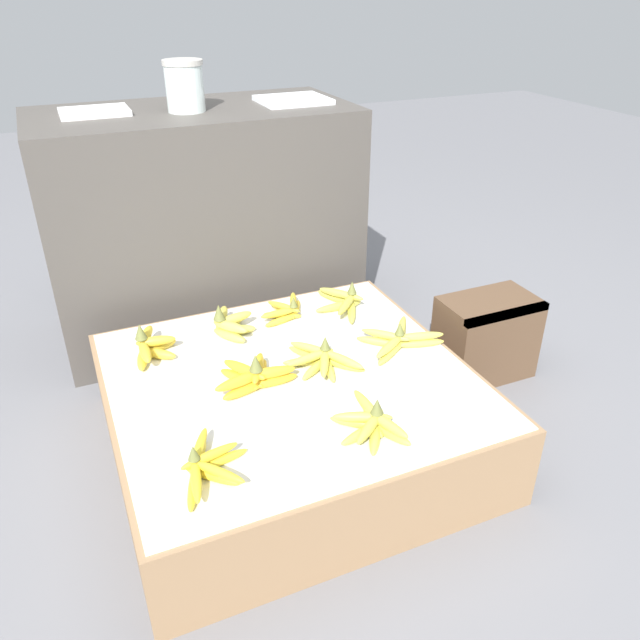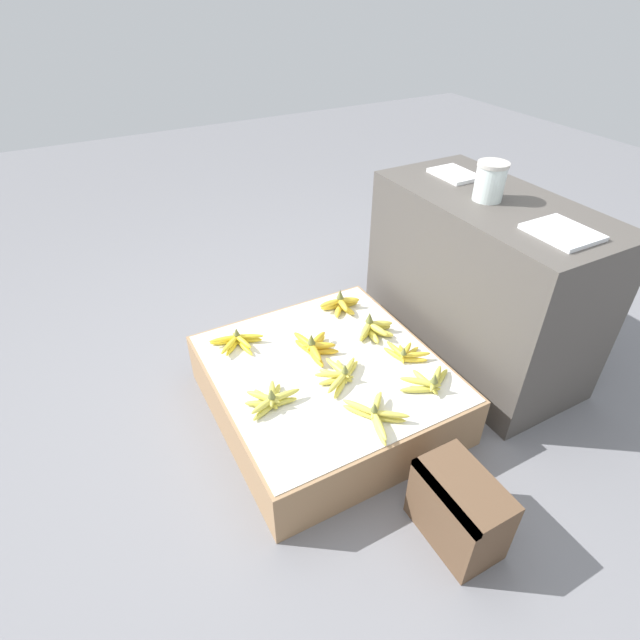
% 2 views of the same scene
% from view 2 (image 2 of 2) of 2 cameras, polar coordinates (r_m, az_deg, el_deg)
% --- Properties ---
extents(ground_plane, '(10.00, 10.00, 0.00)m').
position_cam_2_polar(ground_plane, '(2.38, 0.66, -9.98)').
color(ground_plane, slate).
extents(display_platform, '(1.01, 0.96, 0.26)m').
position_cam_2_polar(display_platform, '(2.29, 0.69, -7.74)').
color(display_platform, '#997551').
rests_on(display_platform, ground_plane).
extents(back_vendor_table, '(1.13, 0.56, 0.85)m').
position_cam_2_polar(back_vendor_table, '(2.57, 17.83, 4.11)').
color(back_vendor_table, '#4C4742').
rests_on(back_vendor_table, ground_plane).
extents(wooden_crate, '(0.33, 0.20, 0.29)m').
position_cam_2_polar(wooden_crate, '(1.93, 15.55, -20.10)').
color(wooden_crate, brown).
rests_on(wooden_crate, ground_plane).
extents(banana_bunch_front_left, '(0.18, 0.24, 0.08)m').
position_cam_2_polar(banana_bunch_front_left, '(2.32, -9.49, -2.42)').
color(banana_bunch_front_left, yellow).
rests_on(banana_bunch_front_left, display_platform).
extents(banana_bunch_front_midright, '(0.17, 0.23, 0.10)m').
position_cam_2_polar(banana_bunch_front_midright, '(2.02, -5.69, -9.05)').
color(banana_bunch_front_midright, gold).
rests_on(banana_bunch_front_midright, display_platform).
extents(banana_bunch_middle_midleft, '(0.24, 0.16, 0.11)m').
position_cam_2_polar(banana_bunch_middle_midleft, '(2.25, -0.68, -3.07)').
color(banana_bunch_middle_midleft, gold).
rests_on(banana_bunch_middle_midleft, display_platform).
extents(banana_bunch_middle_midright, '(0.22, 0.24, 0.09)m').
position_cam_2_polar(banana_bunch_middle_midright, '(2.12, 2.32, -6.29)').
color(banana_bunch_middle_midright, '#DBCC4C').
rests_on(banana_bunch_middle_midright, display_platform).
extents(banana_bunch_middle_right, '(0.26, 0.20, 0.09)m').
position_cam_2_polar(banana_bunch_middle_right, '(1.97, 6.38, -10.66)').
color(banana_bunch_middle_right, '#DBCC4C').
rests_on(banana_bunch_middle_right, display_platform).
extents(banana_bunch_back_left, '(0.14, 0.22, 0.11)m').
position_cam_2_polar(banana_bunch_back_left, '(2.52, 2.37, 1.78)').
color(banana_bunch_back_left, gold).
rests_on(banana_bunch_back_left, display_platform).
extents(banana_bunch_back_midleft, '(0.14, 0.20, 0.11)m').
position_cam_2_polar(banana_bunch_back_midleft, '(2.37, 6.18, -1.05)').
color(banana_bunch_back_midleft, '#DBCC4C').
rests_on(banana_bunch_back_midleft, display_platform).
extents(banana_bunch_back_midright, '(0.18, 0.16, 0.08)m').
position_cam_2_polar(banana_bunch_back_midright, '(2.26, 9.72, -3.80)').
color(banana_bunch_back_midright, gold).
rests_on(banana_bunch_back_midright, display_platform).
extents(banana_bunch_back_right, '(0.17, 0.27, 0.10)m').
position_cam_2_polar(banana_bunch_back_right, '(2.13, 12.30, -6.93)').
color(banana_bunch_back_right, gold).
rests_on(banana_bunch_back_right, display_platform).
extents(glass_jar, '(0.13, 0.13, 0.17)m').
position_cam_2_polar(glass_jar, '(2.34, 18.88, 14.78)').
color(glass_jar, silver).
rests_on(glass_jar, back_vendor_table).
extents(foam_tray_white, '(0.22, 0.17, 0.02)m').
position_cam_2_polar(foam_tray_white, '(2.61, 15.11, 15.79)').
color(foam_tray_white, white).
rests_on(foam_tray_white, back_vendor_table).
extents(foam_tray_dark, '(0.24, 0.21, 0.02)m').
position_cam_2_polar(foam_tray_dark, '(2.15, 25.95, 9.00)').
color(foam_tray_dark, white).
rests_on(foam_tray_dark, back_vendor_table).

